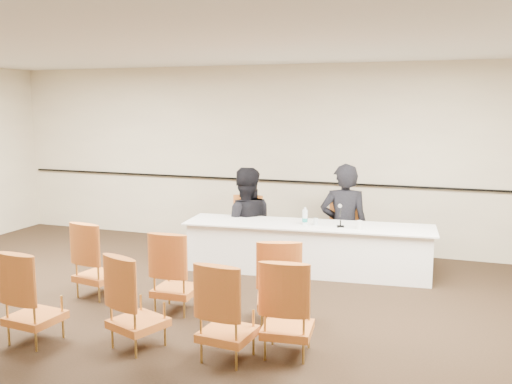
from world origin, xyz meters
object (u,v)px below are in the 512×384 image
(panelist_main_chair, at_px, (344,233))
(aud_chair_back_left, at_px, (34,296))
(aud_chair_front_right, at_px, (279,281))
(aud_chair_back_mid, at_px, (138,300))
(water_bottle, at_px, (305,216))
(aud_chair_extra, at_px, (288,306))
(panelist_main, at_px, (344,229))
(drinking_glass, at_px, (316,221))
(panelist_second_chair, at_px, (245,228))
(aud_chair_front_left, at_px, (98,259))
(panelist_second, at_px, (245,229))
(aud_chair_back_right, at_px, (228,310))
(panel_table, at_px, (308,248))
(microphone, at_px, (341,216))
(coffee_cup, at_px, (359,225))
(aud_chair_front_mid, at_px, (176,271))

(panelist_main_chair, relative_size, aud_chair_back_left, 1.00)
(aud_chair_front_right, relative_size, aud_chair_back_mid, 1.00)
(water_bottle, relative_size, aud_chair_extra, 0.26)
(panelist_main, relative_size, drinking_glass, 19.34)
(panelist_second_chair, bearing_deg, aud_chair_front_right, -67.15)
(aud_chair_front_left, bearing_deg, panelist_second, 74.25)
(aud_chair_back_right, bearing_deg, panel_table, 95.39)
(panel_table, distance_m, aud_chair_front_left, 2.87)
(aud_chair_front_left, bearing_deg, aud_chair_extra, -7.51)
(panelist_main, height_order, microphone, panelist_main)
(water_bottle, bearing_deg, aud_chair_front_right, -83.55)
(aud_chair_back_mid, bearing_deg, coffee_cup, 80.46)
(microphone, relative_size, water_bottle, 1.21)
(aud_chair_front_mid, distance_m, aud_chair_back_right, 1.41)
(panelist_second, xyz_separation_m, aud_chair_back_right, (1.12, -3.38, 0.02))
(water_bottle, relative_size, aud_chair_front_mid, 0.26)
(aud_chair_front_left, bearing_deg, aud_chair_back_mid, -32.92)
(microphone, xyz_separation_m, coffee_cup, (0.27, -0.05, -0.09))
(panelist_main_chair, relative_size, aud_chair_front_right, 1.00)
(panelist_main, height_order, aud_chair_extra, panelist_main)
(panel_table, xyz_separation_m, water_bottle, (-0.03, -0.07, 0.47))
(panelist_main_chair, bearing_deg, aud_chair_extra, -93.99)
(aud_chair_front_left, height_order, aud_chair_front_right, same)
(panelist_main_chair, relative_size, panelist_second, 0.50)
(aud_chair_extra, bearing_deg, aud_chair_back_right, -156.58)
(panelist_main_chair, bearing_deg, panelist_main, 0.00)
(panelist_second, xyz_separation_m, drinking_glass, (1.23, -0.45, 0.29))
(water_bottle, bearing_deg, drinking_glass, 18.34)
(panel_table, xyz_separation_m, aud_chair_front_mid, (-1.03, -2.01, 0.13))
(aud_chair_back_left, distance_m, aud_chair_back_right, 1.98)
(panelist_main_chair, relative_size, water_bottle, 3.84)
(aud_chair_back_mid, height_order, aud_chair_back_right, same)
(microphone, relative_size, aud_chair_front_mid, 0.32)
(coffee_cup, bearing_deg, panel_table, 171.91)
(aud_chair_back_mid, bearing_deg, panel_table, 93.13)
(panelist_second, distance_m, microphone, 1.69)
(panelist_second_chair, bearing_deg, panelist_main, -0.00)
(aud_chair_front_right, bearing_deg, water_bottle, 78.40)
(coffee_cup, bearing_deg, aud_chair_back_left, -130.61)
(drinking_glass, relative_size, aud_chair_front_mid, 0.11)
(panelist_second_chair, bearing_deg, water_bottle, -30.26)
(aud_chair_back_mid, distance_m, aud_chair_extra, 1.46)
(aud_chair_back_left, bearing_deg, panelist_second, 82.01)
(aud_chair_front_right, height_order, aud_chair_back_mid, same)
(microphone, height_order, aud_chair_back_right, microphone)
(microphone, bearing_deg, panelist_second_chair, 147.74)
(aud_chair_back_mid, bearing_deg, panelist_main_chair, 89.88)
(panelist_main_chair, bearing_deg, panel_table, -130.72)
(aud_chair_back_left, relative_size, aud_chair_extra, 1.00)
(panelist_main_chair, distance_m, aud_chair_extra, 3.25)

